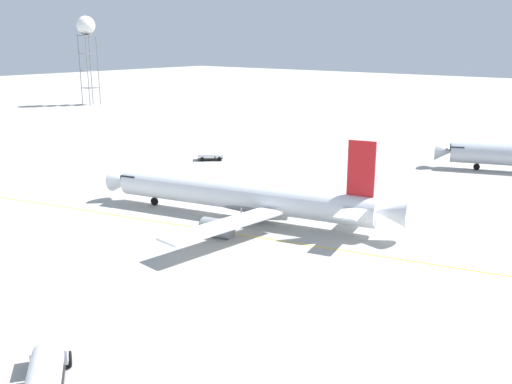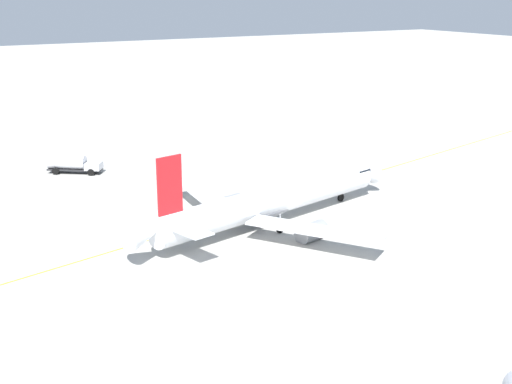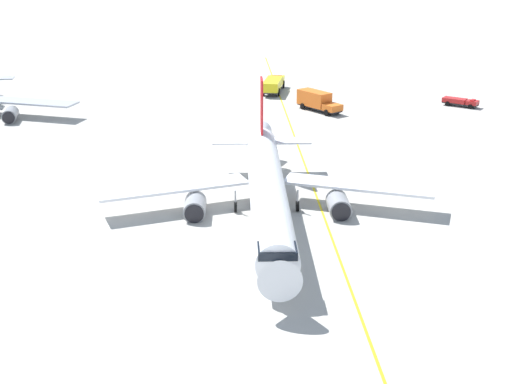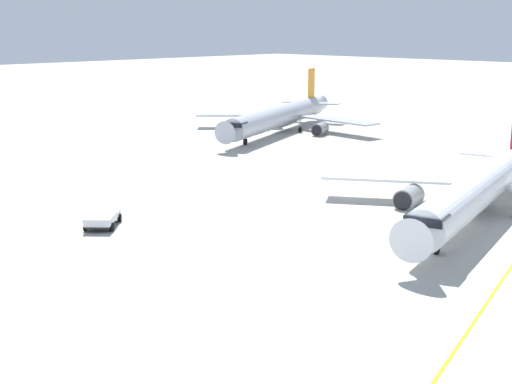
{
  "view_description": "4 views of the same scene",
  "coord_description": "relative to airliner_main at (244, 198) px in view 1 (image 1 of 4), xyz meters",
  "views": [
    {
      "loc": [
        -48.4,
        54.9,
        22.41
      ],
      "look_at": [
        -2.58,
        -1.67,
        2.68
      ],
      "focal_mm": 39.79,
      "sensor_mm": 36.0,
      "label": 1
    },
    {
      "loc": [
        -45.68,
        -68.36,
        28.65
      ],
      "look_at": [
        -3.11,
        5.43,
        3.22
      ],
      "focal_mm": 48.44,
      "sensor_mm": 36.0,
      "label": 2
    },
    {
      "loc": [
        65.61,
        14.7,
        27.77
      ],
      "look_at": [
        1.13,
        1.51,
        4.17
      ],
      "focal_mm": 51.58,
      "sensor_mm": 36.0,
      "label": 3
    },
    {
      "loc": [
        60.74,
        33.29,
        18.62
      ],
      "look_at": [
        17.52,
        -9.09,
        4.24
      ],
      "focal_mm": 49.15,
      "sensor_mm": 36.0,
      "label": 4
    }
  ],
  "objects": [
    {
      "name": "airliner_main",
      "position": [
        0.0,
        0.0,
        0.0
      ],
      "size": [
        41.22,
        34.61,
        11.46
      ],
      "rotation": [
        0.0,
        0.0,
        0.23
      ],
      "color": "white",
      "rests_on": "ground_plane"
    },
    {
      "name": "radar_tower",
      "position": [
        125.94,
        -66.09,
        23.0
      ],
      "size": [
        6.25,
        6.25,
        29.88
      ],
      "color": "slate",
      "rests_on": "ground_plane"
    },
    {
      "name": "taxiway_centreline",
      "position": [
        -0.07,
        5.98,
        -2.8
      ],
      "size": [
        193.53,
        49.66,
        0.01
      ],
      "rotation": [
        0.0,
        0.0,
        0.25
      ],
      "color": "yellow",
      "rests_on": "ground_plane"
    },
    {
      "name": "fuel_tanker_truck",
      "position": [
        -14.41,
        36.84,
        -1.23
      ],
      "size": [
        8.31,
        6.95,
        2.87
      ],
      "rotation": [
        0.0,
        0.0,
        5.65
      ],
      "color": "#232326",
      "rests_on": "ground_plane"
    },
    {
      "name": "pushback_tug_truck",
      "position": [
        28.61,
        -23.76,
        -1.99
      ],
      "size": [
        5.22,
        5.09,
        1.3
      ],
      "rotation": [
        0.0,
        0.0,
        3.89
      ],
      "color": "#232326",
      "rests_on": "ground_plane"
    },
    {
      "name": "ground_plane",
      "position": [
        3.39,
        -1.74,
        -2.8
      ],
      "size": [
        600.0,
        600.0,
        0.0
      ],
      "primitive_type": "plane",
      "color": "#ADAAA3"
    }
  ]
}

